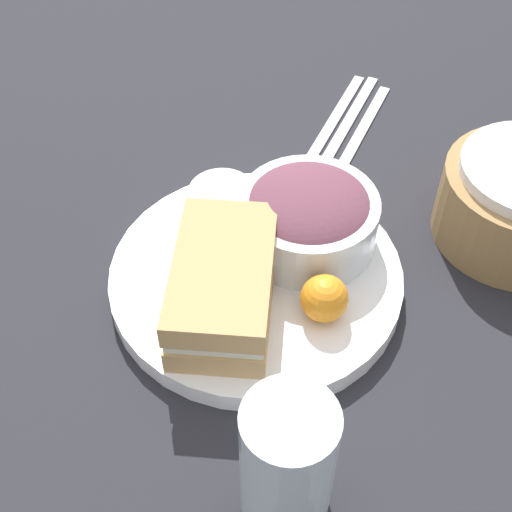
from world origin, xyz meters
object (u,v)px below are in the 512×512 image
object	(u,v)px
spoon	(364,125)
fork	(335,118)
sandwich	(223,284)
dressing_cup	(222,205)
drink_glass	(287,465)
knife	(349,122)
plate	(256,278)
salad_bowl	(308,215)

from	to	relation	value
spoon	fork	bearing A→B (deg)	90.00
sandwich	dressing_cup	distance (m)	0.11
drink_glass	knife	bearing A→B (deg)	-167.31
dressing_cup	fork	distance (m)	0.23
plate	fork	world-z (taller)	plate
dressing_cup	plate	bearing A→B (deg)	50.09
sandwich	spoon	bearing A→B (deg)	174.80
salad_bowl	fork	xyz separation A→B (m)	(-0.21, -0.04, -0.05)
dressing_cup	fork	bearing A→B (deg)	169.91
plate	spoon	xyz separation A→B (m)	(-0.27, 0.02, -0.01)
plate	drink_glass	distance (m)	0.22
drink_glass	fork	bearing A→B (deg)	-165.15
plate	dressing_cup	world-z (taller)	dressing_cup
drink_glass	knife	distance (m)	0.47
dressing_cup	spoon	size ratio (longest dim) A/B	0.37
knife	dressing_cup	bearing A→B (deg)	165.78
salad_bowl	knife	distance (m)	0.22
plate	sandwich	size ratio (longest dim) A/B	1.64
dressing_cup	salad_bowl	bearing A→B (deg)	95.71
sandwich	salad_bowl	distance (m)	0.11
sandwich	knife	distance (m)	0.32
dressing_cup	drink_glass	xyz separation A→B (m)	(0.23, 0.16, 0.02)
plate	knife	bearing A→B (deg)	179.67
sandwich	salad_bowl	size ratio (longest dim) A/B	1.27
dressing_cup	drink_glass	size ratio (longest dim) A/B	0.49
knife	spoon	xyz separation A→B (m)	(0.00, 0.02, 0.00)
salad_bowl	dressing_cup	xyz separation A→B (m)	(0.01, -0.08, -0.01)
dressing_cup	spoon	distance (m)	0.24
sandwich	spoon	size ratio (longest dim) A/B	0.99
drink_glass	spoon	xyz separation A→B (m)	(-0.45, -0.08, -0.06)
fork	knife	size ratio (longest dim) A/B	0.95
sandwich	drink_glass	distance (m)	0.18
sandwich	drink_glass	bearing A→B (deg)	39.73
plate	fork	size ratio (longest dim) A/B	1.47
drink_glass	plate	bearing A→B (deg)	-150.65
fork	salad_bowl	bearing A→B (deg)	-167.77
salad_bowl	spoon	bearing A→B (deg)	-177.64
dressing_cup	sandwich	bearing A→B (deg)	26.17
fork	sandwich	bearing A→B (deg)	-178.35
spoon	plate	bearing A→B (deg)	176.15
salad_bowl	dressing_cup	distance (m)	0.09
dressing_cup	knife	bearing A→B (deg)	165.45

